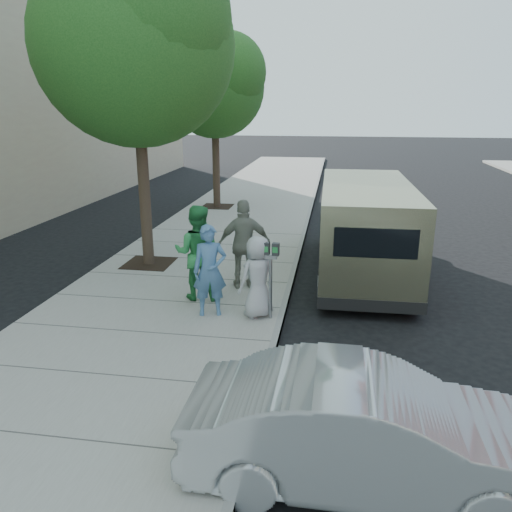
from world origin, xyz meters
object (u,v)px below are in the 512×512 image
object	(u,v)px
parking_meter	(271,264)
sedan	(369,431)
tree_far	(215,82)
van	(365,227)
person_officer	(210,271)
tree_near	(136,37)
person_green_shirt	(197,253)
person_gray_shirt	(258,277)
person_striped_polo	(244,244)

from	to	relation	value
parking_meter	sedan	xyz separation A→B (m)	(1.61, -3.97, -0.57)
parking_meter	tree_far	bearing A→B (deg)	113.71
parking_meter	van	xyz separation A→B (m)	(1.87, 3.35, -0.03)
sedan	person_officer	size ratio (longest dim) A/B	2.28
tree_near	parking_meter	bearing A→B (deg)	-39.90
van	person_green_shirt	bearing A→B (deg)	-144.91
parking_meter	person_gray_shirt	xyz separation A→B (m)	(-0.26, 0.08, -0.29)
person_gray_shirt	tree_far	bearing A→B (deg)	-116.95
person_green_shirt	person_gray_shirt	bearing A→B (deg)	147.85
person_officer	person_striped_polo	size ratio (longest dim) A/B	0.90
tree_near	tree_far	size ratio (longest dim) A/B	1.16
van	person_officer	distance (m)	4.52
person_gray_shirt	person_striped_polo	distance (m)	1.64
tree_far	person_striped_polo	xyz separation A→B (m)	(2.71, -8.91, -3.74)
tree_near	sedan	world-z (taller)	tree_near
tree_far	sedan	xyz separation A→B (m)	(5.11, -14.50, -4.21)
sedan	person_striped_polo	size ratio (longest dim) A/B	2.05
person_officer	tree_far	bearing A→B (deg)	86.41
tree_near	person_striped_polo	xyz separation A→B (m)	(2.71, -1.31, -4.40)
person_officer	person_striped_polo	bearing A→B (deg)	60.43
parking_meter	person_gray_shirt	size ratio (longest dim) A/B	0.94
parking_meter	person_green_shirt	bearing A→B (deg)	158.92
tree_far	van	size ratio (longest dim) A/B	1.05
person_striped_polo	tree_near	bearing A→B (deg)	-42.02
person_striped_polo	person_officer	bearing A→B (deg)	60.35
tree_far	sedan	world-z (taller)	tree_far
tree_near	person_green_shirt	distance (m)	5.23
person_officer	person_striped_polo	distance (m)	1.64
parking_meter	van	world-z (taller)	van
parking_meter	person_gray_shirt	distance (m)	0.40
sedan	van	bearing A→B (deg)	-2.08
van	parking_meter	bearing A→B (deg)	-120.01
person_green_shirt	tree_far	bearing A→B (deg)	-83.28
parking_meter	person_officer	size ratio (longest dim) A/B	0.84
tree_far	person_striped_polo	size ratio (longest dim) A/B	3.27
sedan	person_gray_shirt	size ratio (longest dim) A/B	2.56
tree_far	sedan	distance (m)	15.94
sedan	person_officer	xyz separation A→B (m)	(-2.78, 3.99, 0.37)
parking_meter	person_green_shirt	distance (m)	1.83
sedan	person_officer	distance (m)	4.88
tree_near	parking_meter	distance (m)	6.28
person_gray_shirt	van	bearing A→B (deg)	-167.26
person_striped_polo	person_green_shirt	bearing A→B (deg)	27.54
parking_meter	van	distance (m)	3.84
tree_near	person_green_shirt	bearing A→B (deg)	-48.59
tree_near	person_officer	size ratio (longest dim) A/B	4.22
tree_near	person_gray_shirt	size ratio (longest dim) A/B	4.74
person_officer	person_green_shirt	size ratio (longest dim) A/B	0.89
person_gray_shirt	person_striped_polo	xyz separation A→B (m)	(-0.54, 1.54, 0.20)
person_striped_polo	van	bearing A→B (deg)	-163.08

